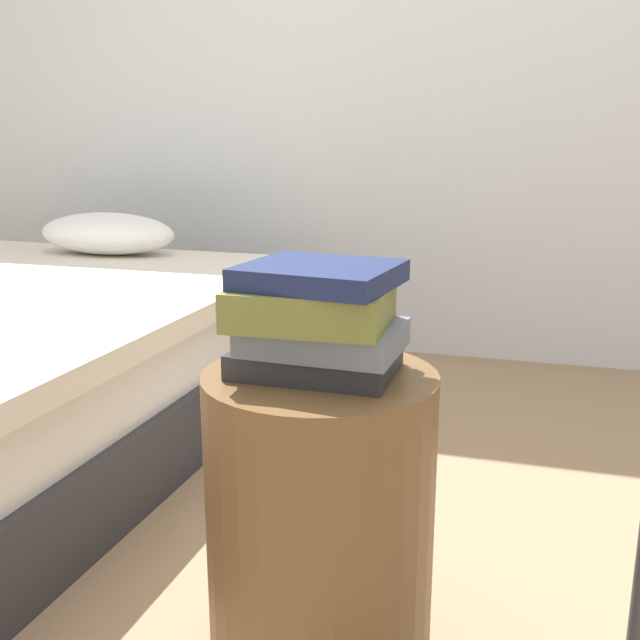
# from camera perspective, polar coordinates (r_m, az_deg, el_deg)

# --- Properties ---
(wall_back) EXTENTS (7.00, 0.08, 2.60)m
(wall_back) POSITION_cam_1_polar(r_m,az_deg,el_deg) (3.13, 11.22, 21.00)
(wall_back) COLOR silver
(wall_back) RESTS_ON ground_plane
(side_table) EXTENTS (0.38, 0.38, 0.54)m
(side_table) POSITION_cam_1_polar(r_m,az_deg,el_deg) (1.30, -0.00, -15.47)
(side_table) COLOR brown
(side_table) RESTS_ON ground_plane
(book_charcoal) EXTENTS (0.25, 0.18, 0.04)m
(book_charcoal) POSITION_cam_1_polar(r_m,az_deg,el_deg) (1.20, -0.34, -3.12)
(book_charcoal) COLOR #28282D
(book_charcoal) RESTS_ON side_table
(book_slate) EXTENTS (0.25, 0.19, 0.04)m
(book_slate) POSITION_cam_1_polar(r_m,az_deg,el_deg) (1.17, 0.31, -1.30)
(book_slate) COLOR slate
(book_slate) RESTS_ON book_charcoal
(book_olive) EXTENTS (0.25, 0.20, 0.06)m
(book_olive) POSITION_cam_1_polar(r_m,az_deg,el_deg) (1.16, -0.72, 1.11)
(book_olive) COLOR olive
(book_olive) RESTS_ON book_slate
(book_navy) EXTENTS (0.25, 0.23, 0.03)m
(book_navy) POSITION_cam_1_polar(r_m,az_deg,el_deg) (1.15, 0.11, 3.48)
(book_navy) COLOR #19234C
(book_navy) RESTS_ON book_olive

